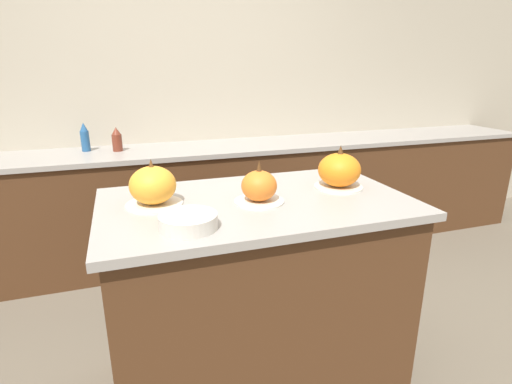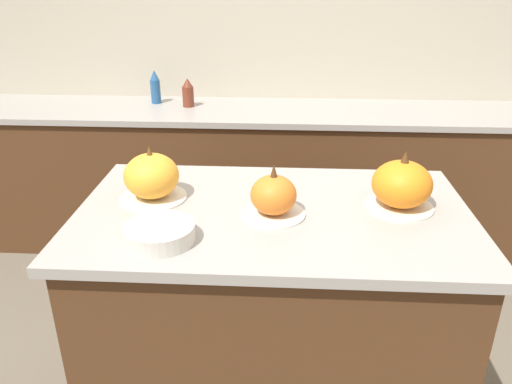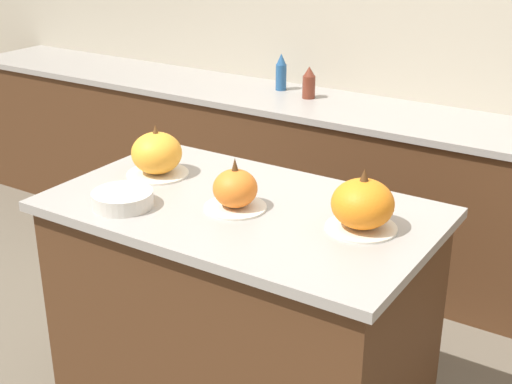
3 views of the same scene
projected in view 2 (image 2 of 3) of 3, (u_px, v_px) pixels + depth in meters
wall_back at (281, 44)px, 3.20m from camera, size 8.00×0.06×2.50m
kitchen_island at (272, 323)px, 1.88m from camera, size 1.33×0.79×0.96m
back_counter at (278, 178)px, 3.23m from camera, size 6.00×0.60×0.91m
pumpkin_cake_left at (152, 177)px, 1.73m from camera, size 0.24×0.24×0.20m
pumpkin_cake_center at (272, 197)px, 1.62m from camera, size 0.21×0.21×0.18m
pumpkin_cake_right at (402, 185)px, 1.67m from camera, size 0.23×0.23×0.20m
bottle_tall at (155, 87)px, 3.15m from camera, size 0.06×0.06×0.21m
bottle_short at (188, 93)px, 3.08m from camera, size 0.07×0.07×0.18m
mixing_bowl at (160, 233)px, 1.48m from camera, size 0.21×0.21×0.05m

